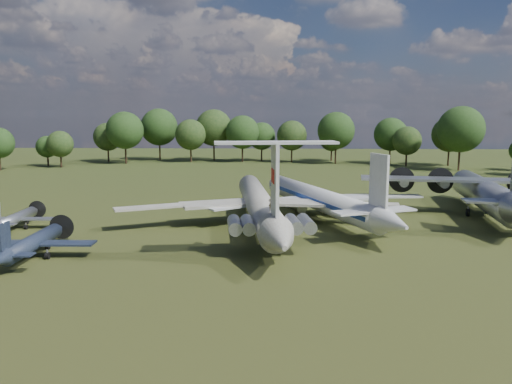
# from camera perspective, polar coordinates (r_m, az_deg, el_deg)

# --- Properties ---
(ground) EXTENTS (300.00, 300.00, 0.00)m
(ground) POSITION_cam_1_polar(r_m,az_deg,el_deg) (63.12, -5.17, -4.39)
(ground) COLOR #214015
(ground) RESTS_ON ground
(il62_airliner) EXTENTS (42.54, 52.05, 4.68)m
(il62_airliner) POSITION_cam_1_polar(r_m,az_deg,el_deg) (64.32, 0.36, -1.97)
(il62_airliner) COLOR silver
(il62_airliner) RESTS_ON ground
(tu104_jet) EXTENTS (45.70, 51.78, 4.30)m
(tu104_jet) POSITION_cam_1_polar(r_m,az_deg,el_deg) (70.24, 7.14, -1.27)
(tu104_jet) COLOR white
(tu104_jet) RESTS_ON ground
(an12_transport) EXTENTS (40.18, 43.68, 5.15)m
(an12_transport) POSITION_cam_1_polar(r_m,az_deg,el_deg) (78.72, 24.73, -0.62)
(an12_transport) COLOR #9D9FA5
(an12_transport) RESTS_ON ground
(small_prop_west) EXTENTS (12.52, 16.79, 2.42)m
(small_prop_west) POSITION_cam_1_polar(r_m,az_deg,el_deg) (55.54, -24.11, -5.72)
(small_prop_west) COLOR black
(small_prop_west) RESTS_ON ground
(small_prop_northwest) EXTENTS (10.78, 14.36, 2.05)m
(small_prop_northwest) POSITION_cam_1_polar(r_m,az_deg,el_deg) (70.43, -25.71, -3.00)
(small_prop_northwest) COLOR #9EA0A5
(small_prop_northwest) RESTS_ON ground
(person_on_il62) EXTENTS (0.61, 0.44, 1.57)m
(person_on_il62) POSITION_cam_1_polar(r_m,az_deg,el_deg) (50.93, 1.75, -1.29)
(person_on_il62) COLOR #9B834E
(person_on_il62) RESTS_ON il62_airliner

